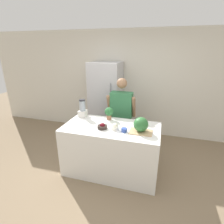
# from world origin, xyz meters

# --- Properties ---
(ground_plane) EXTENTS (14.00, 14.00, 0.00)m
(ground_plane) POSITION_xyz_m (0.00, 0.00, 0.00)
(ground_plane) COLOR #7F6B51
(wall_back) EXTENTS (8.00, 0.06, 2.60)m
(wall_back) POSITION_xyz_m (0.00, 2.18, 1.30)
(wall_back) COLOR silver
(wall_back) RESTS_ON ground_plane
(counter_island) EXTENTS (1.65, 0.85, 0.89)m
(counter_island) POSITION_xyz_m (0.00, 0.42, 0.45)
(counter_island) COLOR white
(counter_island) RESTS_ON ground_plane
(refrigerator) EXTENTS (0.72, 0.69, 1.86)m
(refrigerator) POSITION_xyz_m (-0.54, 1.79, 0.93)
(refrigerator) COLOR #B7B7BC
(refrigerator) RESTS_ON ground_plane
(person) EXTENTS (0.59, 0.26, 1.61)m
(person) POSITION_xyz_m (0.00, 1.18, 0.81)
(person) COLOR gray
(person) RESTS_ON ground_plane
(cutting_board) EXTENTS (0.36, 0.25, 0.01)m
(cutting_board) POSITION_xyz_m (0.52, 0.34, 0.90)
(cutting_board) COLOR tan
(cutting_board) RESTS_ON counter_island
(watermelon) EXTENTS (0.23, 0.23, 0.23)m
(watermelon) POSITION_xyz_m (0.51, 0.36, 1.02)
(watermelon) COLOR #2D6B33
(watermelon) RESTS_ON cutting_board
(bowl_cherries) EXTENTS (0.16, 0.16, 0.10)m
(bowl_cherries) POSITION_xyz_m (-0.12, 0.31, 0.93)
(bowl_cherries) COLOR #2D231E
(bowl_cherries) RESTS_ON counter_island
(bowl_cream) EXTENTS (0.12, 0.12, 0.11)m
(bowl_cream) POSITION_xyz_m (0.09, 0.32, 0.94)
(bowl_cream) COLOR white
(bowl_cream) RESTS_ON counter_island
(bowl_small_blue) EXTENTS (0.10, 0.10, 0.06)m
(bowl_small_blue) POSITION_xyz_m (0.25, 0.29, 0.92)
(bowl_small_blue) COLOR #334C9E
(bowl_small_blue) RESTS_ON counter_island
(blender) EXTENTS (0.15, 0.15, 0.34)m
(blender) POSITION_xyz_m (-0.67, 0.73, 1.04)
(blender) COLOR silver
(blender) RESTS_ON counter_island
(potted_plant) EXTENTS (0.16, 0.16, 0.24)m
(potted_plant) POSITION_xyz_m (-0.13, 0.72, 1.03)
(potted_plant) COLOR #996647
(potted_plant) RESTS_ON counter_island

